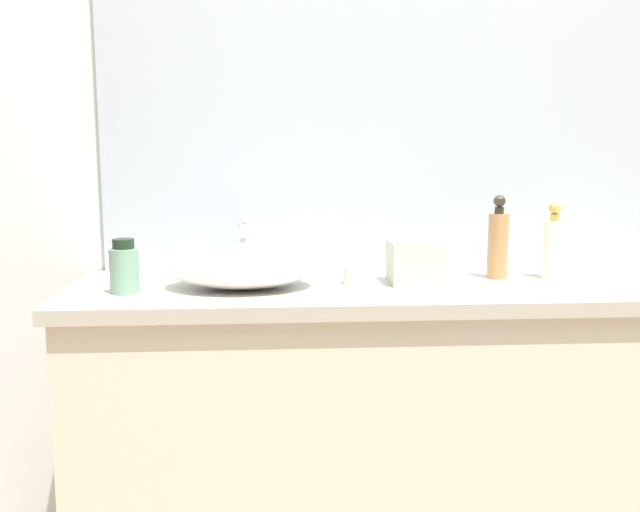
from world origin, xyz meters
The scene contains 10 objects.
bathroom_wall_rear centered at (0.00, 0.73, 1.30)m, with size 6.00×0.06×2.60m, color silver.
vanity_counter centered at (-0.11, 0.43, 0.43)m, with size 1.72×0.51×0.86m.
wall_mirror_panel centered at (-0.11, 0.69, 1.50)m, with size 1.63×0.01×1.29m, color #B2BCC6.
sink_basin centered at (-0.51, 0.41, 0.91)m, with size 0.38×0.28×0.11m, color white.
faucet centered at (-0.51, 0.57, 0.96)m, with size 0.03×0.14×0.17m.
soap_dispenser centered at (0.33, 0.48, 0.95)m, with size 0.06×0.06×0.21m.
lotion_bottle centered at (0.18, 0.49, 0.96)m, with size 0.06×0.06×0.23m.
perfume_bottle centered at (-0.80, 0.36, 0.92)m, with size 0.07×0.07×0.14m.
tissue_box centered at (-0.06, 0.44, 0.92)m, with size 0.13×0.13×0.15m.
candle_jar centered at (-0.22, 0.44, 0.88)m, with size 0.05×0.05×0.04m, color silver.
Camera 1 is at (-0.44, -1.42, 1.23)m, focal length 40.18 mm.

